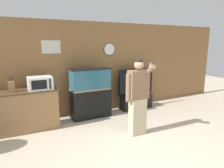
# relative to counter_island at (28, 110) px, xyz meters

# --- Properties ---
(ground_plane) EXTENTS (18.00, 18.00, 0.00)m
(ground_plane) POSITION_rel_counter_island_xyz_m (1.74, -2.36, -0.48)
(ground_plane) COLOR beige
(wall_back_paneled) EXTENTS (10.00, 0.08, 2.60)m
(wall_back_paneled) POSITION_rel_counter_island_xyz_m (1.74, 0.56, 0.83)
(wall_back_paneled) COLOR olive
(wall_back_paneled) RESTS_ON ground_plane
(counter_island) EXTENTS (1.36, 0.55, 0.95)m
(counter_island) POSITION_rel_counter_island_xyz_m (0.00, 0.00, 0.00)
(counter_island) COLOR olive
(counter_island) RESTS_ON ground_plane
(microwave) EXTENTS (0.53, 0.41, 0.30)m
(microwave) POSITION_rel_counter_island_xyz_m (0.30, -0.03, 0.62)
(microwave) COLOR white
(microwave) RESTS_ON counter_island
(knife_block) EXTENTS (0.13, 0.11, 0.35)m
(knife_block) POSITION_rel_counter_island_xyz_m (-0.30, 0.01, 0.60)
(knife_block) COLOR olive
(knife_block) RESTS_ON counter_island
(aquarium_on_stand) EXTENTS (1.07, 0.46, 1.35)m
(aquarium_on_stand) POSITION_rel_counter_island_xyz_m (1.59, 0.12, 0.20)
(aquarium_on_stand) COLOR black
(aquarium_on_stand) RESTS_ON ground_plane
(tv_on_stand) EXTENTS (1.21, 0.40, 1.24)m
(tv_on_stand) POSITION_rel_counter_island_xyz_m (3.12, 0.18, -0.11)
(tv_on_stand) COLOR black
(tv_on_stand) RESTS_ON ground_plane
(person_standing) EXTENTS (0.54, 0.40, 1.70)m
(person_standing) POSITION_rel_counter_island_xyz_m (2.12, -1.36, 0.41)
(person_standing) COLOR #BCAD89
(person_standing) RESTS_ON ground_plane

